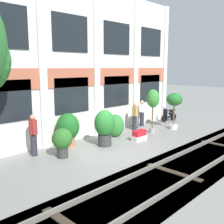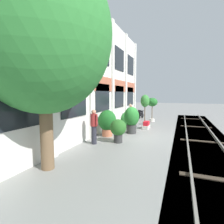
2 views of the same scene
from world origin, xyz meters
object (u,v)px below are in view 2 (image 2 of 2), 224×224
(scooter_near_curb, at_px, (141,114))
(resident_near_plants, at_px, (130,112))
(potted_plant_stone_basin, at_px, (118,129))
(potted_plant_square_trough, at_px, (146,125))
(potted_plant_fluted_column, at_px, (132,119))
(resident_watching_tracks, at_px, (131,114))
(potted_plant_glazed_jar, at_px, (107,122))
(topiary_hedge, at_px, (127,120))
(potted_plant_low_pan, at_px, (145,102))
(resident_by_doorway, at_px, (94,126))
(potted_plant_terracotta_small, at_px, (152,104))
(broadleaf_tree, at_px, (43,39))

(scooter_near_curb, distance_m, resident_near_plants, 2.53)
(potted_plant_stone_basin, bearing_deg, potted_plant_square_trough, -9.38)
(potted_plant_fluted_column, height_order, scooter_near_curb, potted_plant_fluted_column)
(potted_plant_square_trough, xyz_separation_m, resident_watching_tracks, (1.56, 1.58, 0.60))
(potted_plant_square_trough, height_order, resident_watching_tracks, resident_watching_tracks)
(potted_plant_glazed_jar, relative_size, resident_near_plants, 0.97)
(topiary_hedge, bearing_deg, potted_plant_square_trough, -78.23)
(potted_plant_stone_basin, bearing_deg, potted_plant_glazed_jar, 45.05)
(potted_plant_square_trough, xyz_separation_m, topiary_hedge, (-0.29, 1.37, 0.34))
(potted_plant_low_pan, relative_size, resident_near_plants, 1.51)
(potted_plant_stone_basin, distance_m, resident_near_plants, 6.94)
(resident_by_doorway, bearing_deg, potted_plant_low_pan, 14.41)
(potted_plant_low_pan, relative_size, topiary_hedge, 2.03)
(potted_plant_terracotta_small, distance_m, resident_near_plants, 2.09)
(potted_plant_square_trough, xyz_separation_m, potted_plant_stone_basin, (-4.08, 0.67, 0.45))
(scooter_near_curb, relative_size, resident_by_doorway, 0.80)
(broadleaf_tree, relative_size, resident_near_plants, 4.25)
(resident_by_doorway, height_order, resident_watching_tracks, resident_by_doorway)
(potted_plant_stone_basin, relative_size, scooter_near_curb, 0.87)
(potted_plant_terracotta_small, relative_size, potted_plant_low_pan, 0.88)
(potted_plant_terracotta_small, distance_m, potted_plant_fluted_column, 5.26)
(scooter_near_curb, xyz_separation_m, resident_watching_tracks, (-3.62, 0.06, 0.41))
(resident_near_plants, relative_size, topiary_hedge, 1.34)
(potted_plant_fluted_column, xyz_separation_m, resident_near_plants, (4.52, 1.37, -0.08))
(potted_plant_square_trough, height_order, scooter_near_curb, scooter_near_curb)
(scooter_near_curb, bearing_deg, resident_watching_tracks, 8.60)
(topiary_hedge, bearing_deg, resident_watching_tracks, 6.36)
(resident_near_plants, bearing_deg, topiary_hedge, -72.38)
(potted_plant_glazed_jar, xyz_separation_m, topiary_hedge, (2.74, -0.36, -0.26))
(potted_plant_terracotta_small, relative_size, resident_watching_tracks, 1.34)
(potted_plant_low_pan, height_order, potted_plant_glazed_jar, potted_plant_low_pan)
(resident_by_doorway, height_order, resident_near_plants, resident_by_doorway)
(potted_plant_stone_basin, relative_size, potted_plant_fluted_column, 0.72)
(scooter_near_curb, height_order, resident_near_plants, resident_near_plants)
(resident_near_plants, bearing_deg, potted_plant_glazed_jar, -81.22)
(broadleaf_tree, distance_m, potted_plant_terracotta_small, 11.72)
(resident_near_plants, bearing_deg, potted_plant_square_trough, -47.73)
(topiary_hedge, bearing_deg, resident_by_doorway, 175.91)
(broadleaf_tree, xyz_separation_m, topiary_hedge, (7.62, -0.40, -3.58))
(resident_near_plants, bearing_deg, potted_plant_stone_basin, -72.80)
(potted_plant_low_pan, relative_size, resident_by_doorway, 1.41)
(resident_watching_tracks, relative_size, topiary_hedge, 1.34)
(potted_plant_glazed_jar, relative_size, resident_by_doorway, 0.90)
(potted_plant_stone_basin, relative_size, resident_watching_tracks, 0.75)
(potted_plant_square_trough, bearing_deg, topiary_hedge, 101.77)
(resident_by_doorway, xyz_separation_m, resident_watching_tracks, (6.33, -0.12, -0.07))
(potted_plant_terracotta_small, height_order, resident_by_doorway, potted_plant_terracotta_small)
(potted_plant_terracotta_small, distance_m, scooter_near_curb, 2.53)
(potted_plant_square_trough, relative_size, resident_watching_tracks, 0.51)
(scooter_near_curb, bearing_deg, potted_plant_square_trough, 25.90)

